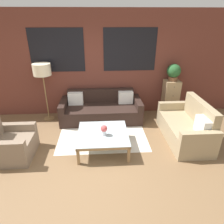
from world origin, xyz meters
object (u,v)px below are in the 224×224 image
Objects in this scene: armchair_corner at (10,144)px; flower_vase at (104,130)px; coffee_table at (103,135)px; potted_plant at (174,72)px; settee_vintage at (186,127)px; drawer_cabinet at (170,98)px; couch_dark at (101,110)px; floor_lamp at (42,71)px.

armchair_corner is 1.90m from flower_vase.
potted_plant reaches higher than coffee_table.
settee_vintage is 1.37m from drawer_cabinet.
couch_dark is at bearing -173.58° from drawer_cabinet.
flower_vase is at bearing -88.48° from couch_dark.
armchair_corner is 4.21m from drawer_cabinet.
coffee_table is 2.54m from drawer_cabinet.
couch_dark is 9.71× the size of flower_vase.
settee_vintage is at bearing 5.79° from armchair_corner.
potted_plant reaches higher than flower_vase.
armchair_corner is 3.82× the size of flower_vase.
armchair_corner is (-1.85, -1.52, 0.00)m from couch_dark.
settee_vintage is at bearing -30.40° from couch_dark.
armchair_corner reaches higher than couch_dark.
settee_vintage is at bearing -92.14° from drawer_cabinet.
couch_dark is 1.38m from coffee_table.
settee_vintage is 1.61× the size of drawer_cabinet.
potted_plant reaches higher than armchair_corner.
floor_lamp reaches higher than couch_dark.
drawer_cabinet is 0.75m from potted_plant.
floor_lamp is (-1.48, 1.50, 1.01)m from coffee_table.
armchair_corner is 4.32m from potted_plant.
drawer_cabinet is 2.22× the size of potted_plant.
armchair_corner is at bearing -175.85° from coffee_table.
couch_dark is at bearing -173.58° from potted_plant.
couch_dark is 1.82m from floor_lamp.
settee_vintage is at bearing 9.68° from flower_vase.
flower_vase is (-1.89, -0.32, 0.20)m from settee_vintage.
settee_vintage is at bearing -92.14° from potted_plant.
drawer_cabinet reaches higher than armchair_corner.
couch_dark is 1.40× the size of floor_lamp.
potted_plant is at bearing 40.83° from flower_vase.
coffee_table is at bearing 107.18° from flower_vase.
settee_vintage is 1.65m from potted_plant.
potted_plant is at bearing 87.86° from settee_vintage.
potted_plant is at bearing 90.00° from drawer_cabinet.
armchair_corner is at bearing -178.16° from flower_vase.
couch_dark is 2.24m from settee_vintage.
drawer_cabinet is (3.45, 0.10, -0.84)m from floor_lamp.
settee_vintage reaches higher than couch_dark.
potted_plant reaches higher than drawer_cabinet.
armchair_corner is 1.99m from floor_lamp.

